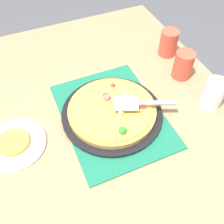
# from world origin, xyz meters

# --- Properties ---
(ground_plane) EXTENTS (8.00, 8.00, 0.00)m
(ground_plane) POSITION_xyz_m (0.00, 0.00, 0.00)
(ground_plane) COLOR #4C4C51
(dining_table) EXTENTS (1.40, 1.00, 0.75)m
(dining_table) POSITION_xyz_m (0.00, 0.00, 0.64)
(dining_table) COLOR #9E7A56
(dining_table) RESTS_ON ground_plane
(placemat) EXTENTS (0.48, 0.36, 0.01)m
(placemat) POSITION_xyz_m (0.00, 0.00, 0.75)
(placemat) COLOR #196B4C
(placemat) RESTS_ON dining_table
(pizza_pan) EXTENTS (0.38, 0.38, 0.01)m
(pizza_pan) POSITION_xyz_m (0.00, 0.00, 0.76)
(pizza_pan) COLOR black
(pizza_pan) RESTS_ON placemat
(pizza) EXTENTS (0.33, 0.33, 0.05)m
(pizza) POSITION_xyz_m (0.00, 0.00, 0.78)
(pizza) COLOR #B78442
(pizza) RESTS_ON pizza_pan
(plate_far_right) EXTENTS (0.22, 0.22, 0.01)m
(plate_far_right) POSITION_xyz_m (-0.01, -0.36, 0.76)
(plate_far_right) COLOR white
(plate_far_right) RESTS_ON dining_table
(served_slice_right) EXTENTS (0.11, 0.11, 0.02)m
(served_slice_right) POSITION_xyz_m (-0.01, -0.36, 0.77)
(served_slice_right) COLOR gold
(served_slice_right) RESTS_ON plate_far_right
(cup_near) EXTENTS (0.08, 0.08, 0.12)m
(cup_near) POSITION_xyz_m (0.10, 0.37, 0.81)
(cup_near) COLOR white
(cup_near) RESTS_ON dining_table
(cup_far) EXTENTS (0.08, 0.08, 0.12)m
(cup_far) POSITION_xyz_m (-0.24, 0.39, 0.81)
(cup_far) COLOR #E04C38
(cup_far) RESTS_ON dining_table
(cup_corner) EXTENTS (0.08, 0.08, 0.12)m
(cup_corner) POSITION_xyz_m (-0.09, 0.36, 0.81)
(cup_corner) COLOR #E04C38
(cup_corner) RESTS_ON dining_table
(pizza_server) EXTENTS (0.13, 0.23, 0.01)m
(pizza_server) POSITION_xyz_m (0.04, 0.09, 0.82)
(pizza_server) COLOR silver
(pizza_server) RESTS_ON pizza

